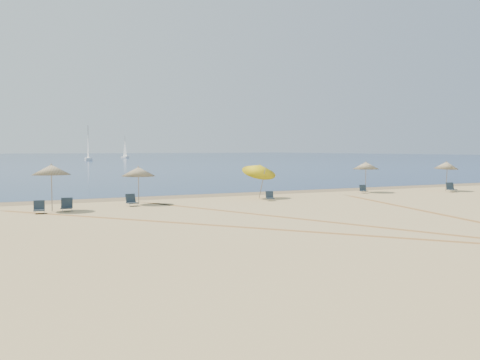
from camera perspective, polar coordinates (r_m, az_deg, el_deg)
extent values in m
plane|color=#0C2151|center=(237.44, -23.14, 2.21)|extent=(500.00, 500.00, 0.00)
plane|color=olive|center=(39.52, -2.64, -1.58)|extent=(500.00, 500.00, 0.00)
cylinder|color=gray|center=(30.81, -19.24, -0.92)|extent=(0.05, 0.07, 2.39)
cone|color=beige|center=(30.74, -19.27, 1.03)|extent=(2.05, 2.05, 0.57)
sphere|color=gray|center=(30.73, -19.28, 1.58)|extent=(0.08, 0.08, 0.08)
cylinder|color=gray|center=(33.29, -10.64, -0.70)|extent=(0.05, 0.08, 2.14)
cone|color=beige|center=(33.25, -10.67, 0.88)|extent=(2.04, 2.05, 0.58)
sphere|color=gray|center=(33.24, -10.67, 1.40)|extent=(0.08, 0.08, 0.08)
cylinder|color=gray|center=(36.34, 2.36, -0.31)|extent=(0.05, 0.92, 2.17)
cone|color=yellow|center=(36.63, 2.07, 1.19)|extent=(2.32, 2.36, 1.39)
sphere|color=gray|center=(36.62, 2.07, 1.66)|extent=(0.08, 0.08, 0.08)
cylinder|color=gray|center=(42.94, 13.12, 0.21)|extent=(0.05, 0.05, 2.23)
cone|color=beige|center=(42.90, 13.13, 1.49)|extent=(2.03, 2.03, 0.55)
sphere|color=gray|center=(42.89, 13.14, 1.89)|extent=(0.08, 0.08, 0.08)
cylinder|color=gray|center=(46.09, 20.95, 0.27)|extent=(0.05, 0.18, 2.21)
cone|color=beige|center=(46.09, 20.93, 1.46)|extent=(1.87, 1.90, 0.66)
sphere|color=gray|center=(46.08, 20.94, 1.84)|extent=(0.08, 0.08, 0.08)
cube|color=#1B242C|center=(29.92, -20.42, -3.01)|extent=(0.63, 0.63, 0.05)
cube|color=#1B242C|center=(30.17, -20.42, -2.49)|extent=(0.58, 0.28, 0.50)
cylinder|color=#A5A5AD|center=(29.73, -20.80, -3.23)|extent=(0.02, 0.02, 0.18)
cylinder|color=#A5A5AD|center=(29.72, -19.94, -3.21)|extent=(0.02, 0.02, 0.18)
cube|color=#1B242C|center=(30.45, -17.82, -2.83)|extent=(0.72, 0.72, 0.05)
cube|color=#1B242C|center=(30.71, -17.79, -2.28)|extent=(0.63, 0.35, 0.53)
cylinder|color=#A5A5AD|center=(30.26, -18.20, -3.06)|extent=(0.03, 0.03, 0.20)
cylinder|color=#A5A5AD|center=(30.23, -17.29, -3.05)|extent=(0.03, 0.03, 0.20)
cube|color=#1B242C|center=(32.36, -11.27, -2.38)|extent=(0.66, 0.66, 0.05)
cube|color=#1B242C|center=(32.61, -11.48, -1.89)|extent=(0.61, 0.29, 0.53)
cylinder|color=#A5A5AD|center=(32.08, -11.56, -2.61)|extent=(0.03, 0.03, 0.19)
cylinder|color=#A5A5AD|center=(32.26, -10.78, -2.57)|extent=(0.03, 0.03, 0.19)
cube|color=#1B242C|center=(35.08, 3.20, -1.93)|extent=(0.64, 0.64, 0.05)
cube|color=#1B242C|center=(35.31, 3.13, -1.54)|extent=(0.54, 0.34, 0.45)
cylinder|color=#A5A5AD|center=(34.89, 3.03, -2.10)|extent=(0.02, 0.02, 0.17)
cylinder|color=#A5A5AD|center=(34.97, 3.68, -2.09)|extent=(0.02, 0.02, 0.17)
cube|color=#1B242C|center=(42.09, 12.93, -1.14)|extent=(0.66, 0.66, 0.05)
cube|color=#1B242C|center=(42.31, 12.81, -0.81)|extent=(0.55, 0.35, 0.46)
cylinder|color=#A5A5AD|center=(41.88, 12.83, -1.27)|extent=(0.02, 0.02, 0.17)
cylinder|color=#A5A5AD|center=(42.03, 13.36, -1.26)|extent=(0.02, 0.02, 0.17)
cube|color=#1B242C|center=(45.16, 21.43, -0.95)|extent=(0.78, 0.78, 0.06)
cube|color=#1B242C|center=(45.40, 21.25, -0.59)|extent=(0.65, 0.41, 0.54)
cylinder|color=#A5A5AD|center=(44.91, 21.37, -1.10)|extent=(0.03, 0.03, 0.20)
cylinder|color=#A5A5AD|center=(45.14, 21.91, -1.09)|extent=(0.03, 0.03, 0.20)
cube|color=white|center=(208.90, -12.01, 2.38)|extent=(1.63, 5.66, 0.61)
cylinder|color=gray|center=(208.88, -12.03, 3.47)|extent=(0.12, 0.12, 8.16)
cube|color=white|center=(165.59, -15.69, 2.14)|extent=(2.60, 7.07, 0.75)
cylinder|color=gray|center=(165.57, -15.72, 3.83)|extent=(0.15, 0.15, 10.04)
plane|color=tan|center=(24.77, 11.13, -4.55)|extent=(36.12, 36.12, 0.00)
plane|color=tan|center=(25.34, 9.00, -4.35)|extent=(36.12, 36.12, 0.00)
plane|color=tan|center=(27.31, 23.63, -4.04)|extent=(34.11, 34.11, 0.00)
plane|color=tan|center=(28.20, 22.31, -3.79)|extent=(34.11, 34.11, 0.00)
plane|color=tan|center=(23.37, -0.34, -4.96)|extent=(39.27, 39.27, 0.00)
plane|color=tan|center=(23.86, -2.73, -4.79)|extent=(39.27, 39.27, 0.00)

